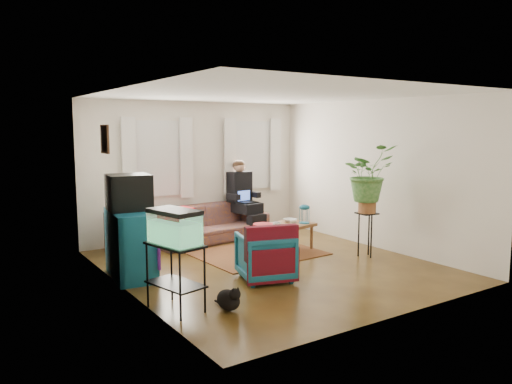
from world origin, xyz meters
TOP-DOWN VIEW (x-y plane):
  - floor at (0.00, 0.00)m, footprint 4.50×5.00m
  - ceiling at (0.00, 0.00)m, footprint 4.50×5.00m
  - wall_back at (0.00, 2.50)m, footprint 4.50×0.01m
  - wall_front at (0.00, -2.50)m, footprint 4.50×0.01m
  - wall_left at (-2.25, 0.00)m, footprint 0.01×5.00m
  - wall_right at (2.25, 0.00)m, footprint 0.01×5.00m
  - window_left at (-0.80, 2.48)m, footprint 1.08×0.04m
  - window_right at (1.25, 2.48)m, footprint 1.08×0.04m
  - curtains_left at (-0.80, 2.40)m, footprint 1.36×0.06m
  - curtains_right at (1.25, 2.40)m, footprint 1.36×0.06m
  - picture_frame at (-2.21, 0.85)m, footprint 0.04×0.32m
  - area_rug at (0.23, 0.73)m, footprint 2.07×1.68m
  - sofa at (0.03, 2.05)m, footprint 2.36×1.18m
  - seated_person at (0.84, 2.16)m, footprint 0.65×0.76m
  - side_table at (-1.65, 2.02)m, footprint 0.47×0.47m
  - table_lamp at (-1.65, 2.02)m, footprint 0.35×0.35m
  - dresser at (-1.99, 0.60)m, footprint 0.65×1.11m
  - crt_tv at (-1.96, 0.71)m, footprint 0.64×0.59m
  - aquarium_stand at (-2.00, -0.95)m, footprint 0.54×0.77m
  - aquarium at (-2.00, -0.95)m, footprint 0.49×0.70m
  - black_cat at (-1.50, -1.31)m, footprint 0.24×0.37m
  - armchair at (-0.47, -0.55)m, footprint 0.86×0.83m
  - serape_throw at (-0.55, -0.82)m, footprint 0.75×0.36m
  - coffee_table at (0.66, 0.58)m, footprint 1.24×0.84m
  - cup_a at (0.43, 0.43)m, footprint 0.15×0.15m
  - cup_b at (0.75, 0.41)m, footprint 0.12×0.12m
  - bowl at (0.94, 0.74)m, footprint 0.26×0.26m
  - snack_tray at (0.32, 0.67)m, footprint 0.42×0.42m
  - birdcage at (1.07, 0.51)m, footprint 0.22×0.22m
  - plant_stand at (1.63, -0.42)m, footprint 0.34×0.34m
  - potted_plant at (1.63, -0.42)m, footprint 0.90×0.80m

SIDE VIEW (x-z plane):
  - floor at x=0.00m, z-range -0.01..0.01m
  - area_rug at x=0.23m, z-range 0.00..0.01m
  - black_cat at x=-1.50m, z-range 0.00..0.31m
  - coffee_table at x=0.66m, z-range 0.00..0.47m
  - side_table at x=-1.65m, z-range 0.00..0.68m
  - armchair at x=-0.47m, z-range 0.00..0.73m
  - plant_stand at x=1.63m, z-range 0.00..0.73m
  - aquarium_stand at x=-2.00m, z-range 0.00..0.78m
  - sofa at x=0.03m, z-range 0.00..0.89m
  - dresser at x=-1.99m, z-range 0.00..0.95m
  - snack_tray at x=0.32m, z-range 0.47..0.51m
  - bowl at x=0.94m, z-range 0.47..0.52m
  - serape_throw at x=-0.55m, z-range 0.22..0.81m
  - cup_b at x=0.75m, z-range 0.47..0.57m
  - cup_a at x=0.43m, z-range 0.47..0.57m
  - birdcage at x=1.07m, z-range 0.47..0.80m
  - seated_person at x=0.84m, z-range 0.00..1.35m
  - table_lamp at x=-1.65m, z-range 0.66..1.29m
  - aquarium at x=-2.00m, z-range 0.78..1.20m
  - crt_tv at x=-1.96m, z-range 0.95..1.46m
  - potted_plant at x=1.63m, z-range 0.77..1.70m
  - wall_back at x=0.00m, z-range 0.00..2.60m
  - wall_front at x=0.00m, z-range 0.00..2.60m
  - wall_left at x=-2.25m, z-range 0.00..2.60m
  - wall_right at x=2.25m, z-range 0.00..2.60m
  - curtains_left at x=-0.80m, z-range 0.80..2.30m
  - curtains_right at x=1.25m, z-range 0.80..2.30m
  - window_left at x=-0.80m, z-range 0.86..2.24m
  - window_right at x=1.25m, z-range 0.86..2.24m
  - picture_frame at x=-2.21m, z-range 1.75..2.15m
  - ceiling at x=0.00m, z-range 2.60..2.60m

